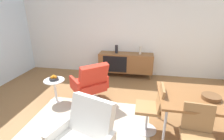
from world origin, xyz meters
name	(u,v)px	position (x,y,z in m)	size (l,w,h in m)	color
ground_plane	(106,123)	(0.00, 0.00, 0.00)	(8.32, 8.32, 0.00)	olive
wall_back	(124,29)	(0.00, 2.60, 1.40)	(6.80, 0.12, 2.80)	white
sideboard	(126,62)	(0.11, 2.30, 0.44)	(1.60, 0.45, 0.72)	brown
vase_cobalt	(140,50)	(0.52, 2.30, 0.84)	(0.07, 0.07, 0.23)	beige
vase_sculptural_dark	(117,49)	(-0.17, 2.30, 0.84)	(0.09, 0.09, 0.24)	black
dining_table	(214,100)	(1.67, -0.06, 0.70)	(1.60, 0.90, 0.74)	brown
wooden_bowl_on_table	(211,97)	(1.60, -0.11, 0.77)	(0.26, 0.26, 0.06)	brown
dining_chair_front_left	(197,136)	(1.32, -0.62, 0.47)	(0.43, 0.45, 0.86)	#9E7042
dining_chair_near_window	(152,107)	(0.78, -0.06, 0.47)	(0.43, 0.40, 0.86)	#9E7042
lounge_chair_red	(90,83)	(-0.49, 0.67, 0.47)	(0.91, 0.91, 0.95)	red
armchair_black_shell	(84,139)	(-0.08, -0.92, 0.47)	(0.85, 0.82, 0.95)	silver
side_table_round	(55,88)	(-1.28, 0.56, 0.32)	(0.44, 0.44, 0.52)	white
fruit_bowl	(54,78)	(-1.28, 0.56, 0.56)	(0.20, 0.20, 0.11)	#262628
area_rug	(87,125)	(-0.32, -0.13, 0.00)	(2.20, 1.70, 0.01)	#B7AD99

